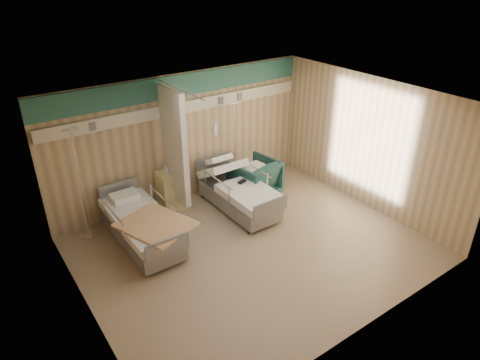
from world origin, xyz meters
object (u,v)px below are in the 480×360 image
Objects in this scene: bed_right at (239,196)px; iv_stand_left at (86,215)px; bed_left at (143,230)px; visitor_armchair at (255,178)px; bedside_cabinet at (171,190)px; iv_stand_right at (234,171)px.

iv_stand_left is at bearing 162.85° from bed_right.
visitor_armchair is (2.85, 0.30, 0.12)m from bed_left.
bed_right is 2.54× the size of bedside_cabinet.
iv_stand_left reaches higher than iv_stand_right.
bedside_cabinet is at bearing -27.85° from visitor_armchair.
bedside_cabinet is (1.05, 0.90, 0.11)m from bed_left.
bed_left is 1.39m from bedside_cabinet.
iv_stand_left is at bearing 129.33° from bed_left.
iv_stand_left reaches higher than bed_right.
iv_stand_right is at bearing 60.72° from bed_right.
bed_left is at bearing -50.67° from iv_stand_left.
iv_stand_left is at bearing 179.72° from bedside_cabinet.
bedside_cabinet is at bearing 141.95° from bed_right.
iv_stand_left is (-2.94, 0.91, 0.14)m from bed_right.
bed_left is at bearing 180.00° from bed_right.
bed_right is 2.27× the size of visitor_armchair.
iv_stand_left is at bearing -19.03° from visitor_armchair.
visitor_armchair is 0.61m from iv_stand_right.
iv_stand_left is (-1.79, 0.01, 0.03)m from bedside_cabinet.
visitor_armchair is at bearing 6.01° from bed_left.
bedside_cabinet reaches higher than bed_left.
bedside_cabinet is 0.41× the size of iv_stand_right.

